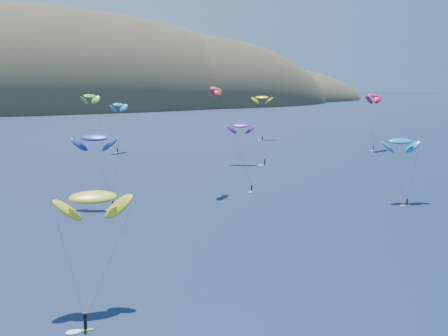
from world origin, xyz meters
name	(u,v)px	position (x,y,z in m)	size (l,w,h in m)	color
island	(36,117)	(39.40, 562.36, -10.74)	(730.00, 300.00, 210.00)	#3D3526
kitesurfer_2	(93,197)	(-45.35, 36.64, 13.77)	(10.05, 12.86, 16.52)	#A1CA16
kitesurfer_3	(90,96)	(-25.81, 111.48, 24.17)	(7.04, 12.10, 26.08)	#A1CA16
kitesurfer_4	(118,105)	(5.88, 191.30, 17.88)	(9.75, 10.08, 20.40)	#A1CA16
kitesurfer_5	(401,141)	(37.50, 70.04, 13.92)	(9.94, 10.77, 16.47)	#A1CA16
kitesurfer_6	(241,126)	(32.09, 140.06, 12.62)	(10.48, 12.51, 15.16)	#A1CA16
kitesurfer_8	(374,96)	(99.03, 153.39, 21.14)	(11.72, 10.31, 24.13)	#A1CA16
kitesurfer_9	(215,89)	(3.96, 101.71, 25.91)	(10.74, 12.00, 27.96)	#A1CA16
kitesurfer_10	(94,138)	(-29.16, 96.11, 15.44)	(10.94, 11.87, 18.23)	#A1CA16
kitesurfer_11	(262,97)	(79.15, 207.32, 18.91)	(10.21, 13.73, 21.53)	#A1CA16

